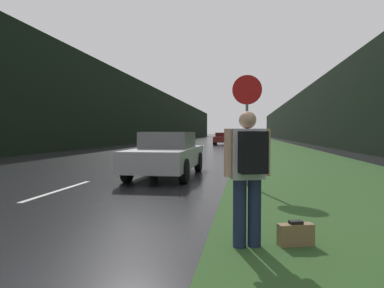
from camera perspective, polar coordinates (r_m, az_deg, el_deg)
name	(u,v)px	position (r m, az deg, el deg)	size (l,w,h in m)	color
grass_verge	(266,144)	(41.97, 12.22, 0.03)	(6.00, 240.00, 0.02)	#2D5123
lane_stripe_b	(60,190)	(8.88, -21.17, -7.18)	(0.12, 3.00, 0.01)	silver
lane_stripe_c	(144,164)	(15.30, -7.95, -3.27)	(0.12, 3.00, 0.01)	silver
lane_stripe_d	(176,154)	(22.08, -2.72, -1.65)	(0.12, 3.00, 0.01)	silver
lane_stripe_e	(192,149)	(28.96, 0.04, -0.79)	(0.12, 3.00, 0.01)	silver
lane_stripe_f	(202,146)	(35.89, 1.74, -0.26)	(0.12, 3.00, 0.01)	silver
treeline_far_side	(152,115)	(53.87, -6.66, 4.76)	(2.00, 140.00, 8.07)	black
treeline_near_side	(304,118)	(52.61, 18.14, 4.14)	(2.00, 140.00, 6.96)	black
stop_sign	(247,116)	(8.91, 9.14, 4.58)	(0.76, 0.07, 2.86)	slate
hitchhiker_with_backpack	(248,170)	(4.11, 9.37, -4.32)	(0.55, 0.48, 1.64)	#1E2847
suitcase	(296,235)	(4.48, 16.90, -14.30)	(0.46, 0.27, 0.32)	olive
car_passing_near	(167,154)	(10.91, -4.13, -1.61)	(1.82, 4.63, 1.41)	#9E9EA3
car_passing_far	(223,138)	(38.27, 5.13, 0.93)	(1.88, 4.44, 1.36)	maroon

